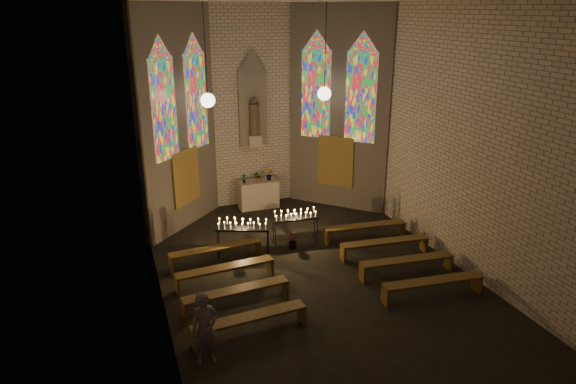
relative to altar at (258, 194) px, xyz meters
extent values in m
plane|color=black|center=(0.00, -5.45, -0.50)|extent=(12.00, 12.00, 0.00)
cube|color=beige|center=(0.00, 0.55, 3.00)|extent=(8.00, 0.02, 7.00)
cube|color=beige|center=(0.00, -11.45, 3.00)|extent=(8.00, 0.02, 7.00)
cube|color=beige|center=(-4.00, -5.45, 3.00)|extent=(0.02, 12.00, 7.00)
cube|color=beige|center=(4.00, -5.45, 3.00)|extent=(0.02, 12.00, 7.00)
cube|color=beige|center=(-2.75, -0.70, 3.00)|extent=(2.72, 2.72, 7.00)
cube|color=beige|center=(2.75, -0.70, 3.00)|extent=(2.72, 2.72, 7.00)
cube|color=#4C3F8C|center=(-3.21, -1.39, 3.50)|extent=(0.78, 0.78, 3.00)
cube|color=#4C3F8C|center=(-2.06, -0.24, 3.50)|extent=(0.78, 0.78, 3.00)
cube|color=#4C3F8C|center=(2.06, -0.24, 3.50)|extent=(0.78, 0.78, 3.00)
cube|color=#4C3F8C|center=(3.21, -1.39, 3.50)|extent=(0.78, 0.78, 3.00)
cube|color=brown|center=(-2.63, -0.82, 1.20)|extent=(0.95, 0.95, 1.80)
cube|color=brown|center=(2.63, -0.82, 1.20)|extent=(0.95, 0.95, 1.80)
cube|color=gray|center=(0.00, 0.47, 3.00)|extent=(1.00, 0.12, 2.60)
cone|color=gray|center=(0.00, 0.47, 4.65)|extent=(1.00, 1.00, 0.80)
cube|color=#BEB19B|center=(0.00, 0.33, 1.90)|extent=(0.45, 0.30, 0.40)
cylinder|color=#4F4336|center=(0.00, 0.33, 2.65)|extent=(0.36, 0.36, 1.10)
sphere|color=#4F4336|center=(0.00, 0.33, 3.30)|extent=(0.26, 0.26, 0.26)
sphere|color=white|center=(-1.90, -1.35, 3.70)|extent=(0.44, 0.44, 0.44)
cylinder|color=black|center=(-1.90, -1.35, 5.10)|extent=(0.02, 0.02, 2.80)
sphere|color=white|center=(1.90, -1.35, 3.70)|extent=(0.44, 0.44, 0.44)
cylinder|color=black|center=(1.90, -1.35, 5.10)|extent=(0.02, 0.02, 2.80)
cube|color=#BEB19B|center=(0.00, 0.00, 0.00)|extent=(1.40, 0.60, 1.00)
imported|color=#4C723F|center=(-0.54, -0.06, 0.68)|extent=(0.21, 0.17, 0.35)
imported|color=#4C723F|center=(0.02, 0.01, 0.69)|extent=(0.42, 0.39, 0.38)
imported|color=#4C723F|center=(0.41, -0.06, 0.72)|extent=(0.28, 0.25, 0.43)
imported|color=#4C723F|center=(0.01, -3.58, -0.26)|extent=(0.29, 0.29, 0.48)
cube|color=black|center=(-1.51, -3.60, 0.38)|extent=(1.56, 0.88, 0.05)
cylinder|color=black|center=(-2.23, -3.48, -0.07)|extent=(0.03, 0.03, 0.86)
cylinder|color=black|center=(-0.90, -3.99, -0.07)|extent=(0.03, 0.03, 0.86)
cylinder|color=black|center=(-2.13, -3.22, -0.07)|extent=(0.03, 0.03, 0.86)
cylinder|color=black|center=(-0.79, -3.72, -0.07)|extent=(0.03, 0.03, 0.86)
cube|color=black|center=(0.22, -3.25, 0.31)|extent=(1.43, 0.43, 0.04)
cylinder|color=black|center=(-0.45, -3.34, -0.10)|extent=(0.03, 0.03, 0.79)
cylinder|color=black|center=(0.87, -3.42, -0.10)|extent=(0.03, 0.03, 0.79)
cylinder|color=black|center=(-0.43, -3.07, -0.10)|extent=(0.03, 0.03, 0.79)
cylinder|color=black|center=(0.89, -3.16, -0.10)|extent=(0.03, 0.03, 0.79)
cube|color=#513B17|center=(-2.35, -3.75, -0.03)|extent=(2.62, 0.58, 0.06)
cube|color=#513B17|center=(-3.61, -3.85, -0.27)|extent=(0.09, 0.37, 0.47)
cube|color=#513B17|center=(-1.09, -3.64, -0.27)|extent=(0.09, 0.37, 0.47)
cube|color=#513B17|center=(2.35, -3.75, -0.03)|extent=(2.62, 0.58, 0.06)
cube|color=#513B17|center=(1.09, -3.64, -0.27)|extent=(0.09, 0.37, 0.47)
cube|color=#513B17|center=(3.61, -3.85, -0.27)|extent=(0.09, 0.37, 0.47)
cube|color=#513B17|center=(-2.35, -4.95, -0.03)|extent=(2.62, 0.58, 0.06)
cube|color=#513B17|center=(-3.61, -5.05, -0.27)|extent=(0.09, 0.37, 0.47)
cube|color=#513B17|center=(-1.09, -4.84, -0.27)|extent=(0.09, 0.37, 0.47)
cube|color=#513B17|center=(2.35, -4.95, -0.03)|extent=(2.62, 0.58, 0.06)
cube|color=#513B17|center=(1.09, -4.84, -0.27)|extent=(0.09, 0.37, 0.47)
cube|color=#513B17|center=(3.61, -5.05, -0.27)|extent=(0.09, 0.37, 0.47)
cube|color=#513B17|center=(-2.35, -6.15, -0.03)|extent=(2.62, 0.58, 0.06)
cube|color=#513B17|center=(-3.61, -6.25, -0.27)|extent=(0.09, 0.37, 0.47)
cube|color=#513B17|center=(-1.09, -6.04, -0.27)|extent=(0.09, 0.37, 0.47)
cube|color=#513B17|center=(2.35, -6.15, -0.03)|extent=(2.62, 0.58, 0.06)
cube|color=#513B17|center=(1.09, -6.04, -0.27)|extent=(0.09, 0.37, 0.47)
cube|color=#513B17|center=(3.61, -6.25, -0.27)|extent=(0.09, 0.37, 0.47)
cube|color=#513B17|center=(-2.35, -7.35, -0.03)|extent=(2.62, 0.58, 0.06)
cube|color=#513B17|center=(-3.61, -7.45, -0.27)|extent=(0.09, 0.37, 0.47)
cube|color=#513B17|center=(-1.09, -7.24, -0.27)|extent=(0.09, 0.37, 0.47)
cube|color=#513B17|center=(2.35, -7.35, -0.03)|extent=(2.62, 0.58, 0.06)
cube|color=#513B17|center=(1.09, -7.24, -0.27)|extent=(0.09, 0.37, 0.47)
cube|color=#513B17|center=(3.61, -7.45, -0.27)|extent=(0.09, 0.37, 0.47)
imported|color=#54525D|center=(-3.42, -7.92, 0.29)|extent=(0.61, 0.44, 1.58)
camera|label=1|loc=(-4.74, -16.68, 6.35)|focal=32.00mm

